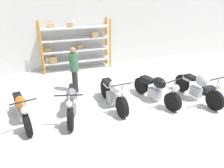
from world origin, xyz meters
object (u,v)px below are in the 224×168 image
at_px(shelving_rack, 74,45).
at_px(motorcycle_white, 113,93).
at_px(motorcycle_black, 157,89).
at_px(motorcycle_orange, 22,109).
at_px(toolbox, 209,90).
at_px(person_browsing, 74,66).
at_px(motorcycle_grey, 72,101).
at_px(motorcycle_silver, 198,87).

relative_size(shelving_rack, motorcycle_white, 1.59).
bearing_deg(motorcycle_white, motorcycle_black, 79.50).
height_order(motorcycle_orange, toolbox, motorcycle_orange).
bearing_deg(toolbox, person_browsing, 158.53).
relative_size(motorcycle_grey, motorcycle_black, 1.03).
bearing_deg(motorcycle_grey, motorcycle_black, 102.44).
height_order(motorcycle_grey, toolbox, motorcycle_grey).
bearing_deg(motorcycle_white, motorcycle_orange, -92.51).
relative_size(motorcycle_white, toolbox, 4.57).
bearing_deg(person_browsing, motorcycle_black, 127.66).
height_order(shelving_rack, toolbox, shelving_rack).
xyz_separation_m(motorcycle_grey, motorcycle_silver, (4.24, -0.42, 0.03)).
height_order(motorcycle_grey, motorcycle_black, motorcycle_grey).
relative_size(motorcycle_white, person_browsing, 1.18).
xyz_separation_m(motorcycle_black, person_browsing, (-2.47, 1.70, 0.54)).
bearing_deg(motorcycle_black, shelving_rack, -169.10).
height_order(motorcycle_orange, motorcycle_grey, motorcycle_grey).
bearing_deg(toolbox, shelving_rack, 134.18).
height_order(motorcycle_orange, motorcycle_black, motorcycle_black).
xyz_separation_m(motorcycle_orange, motorcycle_grey, (1.44, -0.03, 0.03)).
bearing_deg(motorcycle_orange, motorcycle_silver, 72.89).
distance_m(motorcycle_white, toolbox, 3.65).
bearing_deg(shelving_rack, motorcycle_black, -64.08).
xyz_separation_m(motorcycle_grey, toolbox, (4.97, -0.18, -0.33)).
height_order(motorcycle_white, toolbox, motorcycle_white).
bearing_deg(shelving_rack, toolbox, -45.82).
height_order(motorcycle_black, toolbox, motorcycle_black).
distance_m(shelving_rack, motorcycle_black, 4.68).
bearing_deg(motorcycle_grey, motorcycle_white, 108.25).
relative_size(motorcycle_orange, motorcycle_black, 0.96).
xyz_separation_m(motorcycle_orange, toolbox, (6.42, -0.21, -0.31)).
height_order(motorcycle_silver, toolbox, motorcycle_silver).
distance_m(shelving_rack, toolbox, 6.05).
height_order(motorcycle_black, motorcycle_silver, motorcycle_silver).
distance_m(motorcycle_silver, person_browsing, 4.41).
distance_m(motorcycle_orange, toolbox, 6.43).
relative_size(motorcycle_silver, person_browsing, 1.27).
distance_m(motorcycle_orange, motorcycle_white, 2.79).
bearing_deg(motorcycle_grey, shelving_rack, -177.54).
relative_size(motorcycle_black, motorcycle_silver, 0.97).
distance_m(shelving_rack, motorcycle_grey, 4.24).
bearing_deg(motorcycle_silver, motorcycle_orange, -101.01).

